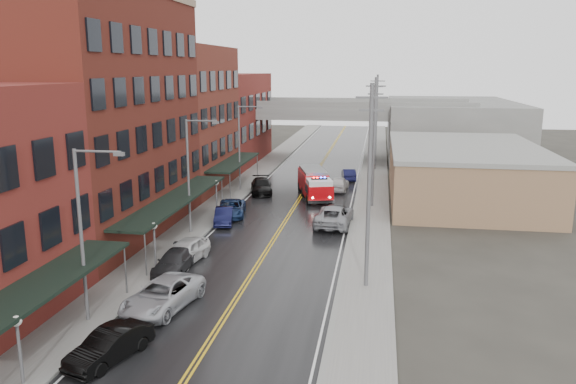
{
  "coord_description": "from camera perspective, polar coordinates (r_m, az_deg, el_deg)",
  "views": [
    {
      "loc": [
        7.71,
        -16.74,
        12.81
      ],
      "look_at": [
        0.54,
        26.88,
        3.0
      ],
      "focal_mm": 35.0,
      "sensor_mm": 36.0,
      "label": 1
    }
  ],
  "objects": [
    {
      "name": "parked_car_left_7",
      "position": [
        58.47,
        -2.72,
        0.6
      ],
      "size": [
        3.3,
        5.59,
        1.52
      ],
      "primitive_type": "imported",
      "rotation": [
        0.0,
        0.0,
        0.24
      ],
      "color": "black",
      "rests_on": "ground"
    },
    {
      "name": "street_lamp_1",
      "position": [
        43.83,
        -9.81,
        2.31
      ],
      "size": [
        2.64,
        0.22,
        9.0
      ],
      "color": "#59595B",
      "rests_on": "ground"
    },
    {
      "name": "awning_1",
      "position": [
        43.67,
        -11.3,
        -0.73
      ],
      "size": [
        2.6,
        18.0,
        3.09
      ],
      "color": "black",
      "rests_on": "ground"
    },
    {
      "name": "utility_pole_1",
      "position": [
        52.15,
        8.74,
        5.2
      ],
      "size": [
        1.8,
        0.24,
        12.0
      ],
      "color": "#59595B",
      "rests_on": "ground"
    },
    {
      "name": "globe_lamp_0",
      "position": [
        25.7,
        -25.75,
        -12.92
      ],
      "size": [
        0.44,
        0.44,
        3.12
      ],
      "color": "#59595B",
      "rests_on": "ground"
    },
    {
      "name": "utility_pole_2",
      "position": [
        72.04,
        8.96,
        7.18
      ],
      "size": [
        1.8,
        0.24,
        12.0
      ],
      "color": "#59595B",
      "rests_on": "ground"
    },
    {
      "name": "parked_car_left_5",
      "position": [
        47.31,
        -6.51,
        -2.42
      ],
      "size": [
        2.24,
        4.35,
        1.37
      ],
      "primitive_type": "imported",
      "rotation": [
        0.0,
        0.0,
        0.2
      ],
      "color": "black",
      "rests_on": "ground"
    },
    {
      "name": "parked_car_right_1",
      "position": [
        48.21,
        4.9,
        -2.07
      ],
      "size": [
        2.55,
        5.11,
        1.43
      ],
      "primitive_type": "imported",
      "rotation": [
        0.0,
        0.0,
        3.26
      ],
      "color": "#252628",
      "rests_on": "ground"
    },
    {
      "name": "brick_building_c",
      "position": [
        61.21,
        -10.87,
        7.31
      ],
      "size": [
        9.0,
        15.0,
        15.0
      ],
      "primitive_type": "cube",
      "color": "brown",
      "rests_on": "ground"
    },
    {
      "name": "parked_car_left_1",
      "position": [
        27.08,
        -17.66,
        -14.64
      ],
      "size": [
        2.78,
        4.61,
        1.44
      ],
      "primitive_type": "imported",
      "rotation": [
        0.0,
        0.0,
        -0.31
      ],
      "color": "black",
      "rests_on": "ground"
    },
    {
      "name": "utility_pole_0",
      "position": [
        32.4,
        8.24,
        0.8
      ],
      "size": [
        1.8,
        0.24,
        12.0
      ],
      "color": "#59595B",
      "rests_on": "ground"
    },
    {
      "name": "sidewalk_left",
      "position": [
        50.72,
        -8.2,
        -2.16
      ],
      "size": [
        3.0,
        160.0,
        0.15
      ],
      "primitive_type": "cube",
      "color": "slate",
      "rests_on": "ground"
    },
    {
      "name": "awning_0",
      "position": [
        27.53,
        -25.39,
        -9.66
      ],
      "size": [
        2.6,
        16.0,
        3.09
      ],
      "color": "black",
      "rests_on": "ground"
    },
    {
      "name": "parked_car_right_0",
      "position": [
        46.64,
        4.71,
        -2.41
      ],
      "size": [
        3.12,
        6.16,
        1.67
      ],
      "primitive_type": "imported",
      "rotation": [
        0.0,
        0.0,
        3.08
      ],
      "color": "gray",
      "rests_on": "ground"
    },
    {
      "name": "parked_car_right_3",
      "position": [
        65.76,
        6.18,
        1.8
      ],
      "size": [
        2.01,
        4.22,
        1.34
      ],
      "primitive_type": "imported",
      "rotation": [
        0.0,
        0.0,
        3.29
      ],
      "color": "black",
      "rests_on": "ground"
    },
    {
      "name": "parked_car_left_3",
      "position": [
        36.9,
        -11.47,
        -6.96
      ],
      "size": [
        1.92,
        4.64,
        1.34
      ],
      "primitive_type": "imported",
      "rotation": [
        0.0,
        0.0,
        0.01
      ],
      "color": "#252527",
      "rests_on": "ground"
    },
    {
      "name": "street_lamp_0",
      "position": [
        29.56,
        -19.93,
        -3.2
      ],
      "size": [
        2.64,
        0.22,
        9.0
      ],
      "color": "#59595B",
      "rests_on": "ground"
    },
    {
      "name": "overpass",
      "position": [
        79.41,
        3.76,
        7.55
      ],
      "size": [
        40.0,
        10.0,
        7.5
      ],
      "color": "slate",
      "rests_on": "ground"
    },
    {
      "name": "parked_car_left_4",
      "position": [
        38.43,
        -10.36,
        -5.93
      ],
      "size": [
        2.54,
        4.86,
        1.58
      ],
      "primitive_type": "imported",
      "rotation": [
        0.0,
        0.0,
        -0.15
      ],
      "color": "silver",
      "rests_on": "ground"
    },
    {
      "name": "globe_lamp_2",
      "position": [
        49.94,
        -7.3,
        0.27
      ],
      "size": [
        0.44,
        0.44,
        3.12
      ],
      "color": "#59595B",
      "rests_on": "ground"
    },
    {
      "name": "fire_truck",
      "position": [
        56.19,
        2.74,
        0.9
      ],
      "size": [
        4.65,
        8.01,
        2.79
      ],
      "rotation": [
        0.0,
        0.0,
        0.28
      ],
      "color": "#BB080E",
      "rests_on": "ground"
    },
    {
      "name": "sidewalk_right",
      "position": [
        48.45,
        8.53,
        -2.87
      ],
      "size": [
        3.0,
        160.0,
        0.15
      ],
      "primitive_type": "cube",
      "color": "slate",
      "rests_on": "ground"
    },
    {
      "name": "road",
      "position": [
        49.07,
        -0.03,
        -2.61
      ],
      "size": [
        11.0,
        160.0,
        0.02
      ],
      "primitive_type": "cube",
      "color": "black",
      "rests_on": "ground"
    },
    {
      "name": "brick_building_b",
      "position": [
        45.11,
        -18.61,
        7.02
      ],
      "size": [
        9.0,
        20.0,
        18.0
      ],
      "primitive_type": "cube",
      "color": "#4F1515",
      "rests_on": "ground"
    },
    {
      "name": "right_far_block",
      "position": [
        87.79,
        16.12,
        6.26
      ],
      "size": [
        18.0,
        30.0,
        8.0
      ],
      "primitive_type": "cube",
      "color": "slate",
      "rests_on": "ground"
    },
    {
      "name": "globe_lamp_1",
      "position": [
        37.17,
        -13.44,
        -4.25
      ],
      "size": [
        0.44,
        0.44,
        3.12
      ],
      "color": "#59595B",
      "rests_on": "ground"
    },
    {
      "name": "awning_2",
      "position": [
        60.03,
        -5.47,
        3.04
      ],
      "size": [
        2.6,
        13.0,
        3.09
      ],
      "color": "black",
      "rests_on": "ground"
    },
    {
      "name": "brick_building_far",
      "position": [
        77.94,
        -6.39,
        7.42
      ],
      "size": [
        9.0,
        20.0,
        12.0
      ],
      "primitive_type": "cube",
      "color": "maroon",
      "rests_on": "ground"
    },
    {
      "name": "parked_car_left_6",
      "position": [
        49.68,
        -5.78,
        -1.66
      ],
      "size": [
        3.18,
        5.35,
        1.39
      ],
      "primitive_type": "imported",
      "rotation": [
        0.0,
        0.0,
        0.18
      ],
      "color": "navy",
      "rests_on": "ground"
    },
    {
      "name": "tan_building",
      "position": [
        58.26,
        17.37,
        1.74
      ],
      "size": [
        14.0,
        22.0,
        5.0
      ],
      "primitive_type": "cube",
      "color": "#92714F",
      "rests_on": "ground"
    },
    {
      "name": "parked_car_left_2",
      "position": [
        31.59,
        -12.61,
        -10.17
      ],
      "size": [
        3.6,
        6.06,
        1.58
      ],
      "primitive_type": "imported",
      "rotation": [
        0.0,
        0.0,
        -0.18
      ],
      "color": "#A8A9B0",
      "rests_on": "ground"
    },
    {
      "name": "curb_left",
      "position": [
        50.25,
        -6.4,
        -2.25
      ],
      "size": [
        0.3,
        160.0,
        0.15
      ],
      "primitive_type": "cube",
      "color": "gray",
      "rests_on": "ground"
    },
    {
      "name": "street_lamp_2",
      "position": [
        59.0,
        -4.75,
        5.04
      ],
      "size": [
        2.64,
        0.22,
        9.0
      ],
      "color": "#59595B",
      "rests_on": "ground"
    },
    {
      "name": "parked_car_right_2",
      "position": [
        59.91,
        5.21,
        0.85
      ],
      "size": [
        2.06,
        4.55,
        1.52
      ],
      "primitive_type": "imported",
      "rotation": [
        0.0,
        0.0,
        3.08
      ],
      "color": "silver",
      "rests_on": "ground"
    },
    {
      "name": "curb_right",
      "position": [
        48.49,
        6.58,
        -2.8
      ],
      "size": [
        0.3,
        160.0,
        0.15
      ],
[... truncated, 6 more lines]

